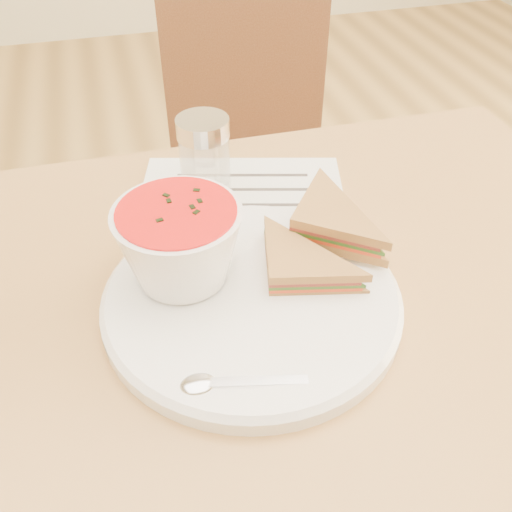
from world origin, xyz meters
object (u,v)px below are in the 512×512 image
object	(u,v)px
chair_far	(235,204)
soup_bowl	(180,248)
condiment_shaker	(205,162)
plate	(252,300)
dining_table	(248,485)

from	to	relation	value
chair_far	soup_bowl	world-z (taller)	soup_bowl
chair_far	condiment_shaker	bearing A→B (deg)	94.76
chair_far	soup_bowl	size ratio (longest dim) A/B	6.36
chair_far	soup_bowl	distance (m)	0.75
plate	condiment_shaker	world-z (taller)	condiment_shaker
dining_table	soup_bowl	xyz separation A→B (m)	(-0.06, 0.04, 0.44)
chair_far	plate	xyz separation A→B (m)	(-0.13, -0.64, 0.35)
plate	soup_bowl	xyz separation A→B (m)	(-0.06, 0.04, 0.05)
condiment_shaker	plate	bearing A→B (deg)	-88.12
chair_far	soup_bowl	bearing A→B (deg)	94.08
dining_table	soup_bowl	bearing A→B (deg)	141.43
plate	condiment_shaker	size ratio (longest dim) A/B	2.67
plate	soup_bowl	distance (m)	0.09
plate	condiment_shaker	distance (m)	0.21
chair_far	plate	bearing A→B (deg)	100.54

